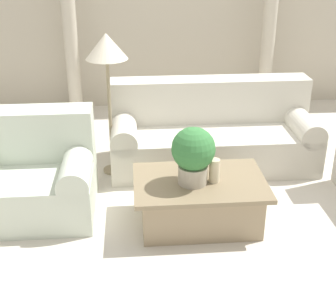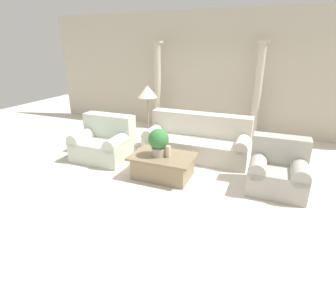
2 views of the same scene
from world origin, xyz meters
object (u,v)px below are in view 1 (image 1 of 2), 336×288
object	(u,v)px
sofa_long	(212,132)
potted_plant	(193,153)
loveseat	(31,174)
coffee_table	(199,201)
floor_lamp	(107,52)

from	to	relation	value
sofa_long	potted_plant	size ratio (longest dim) A/B	4.39
loveseat	coffee_table	world-z (taller)	loveseat
loveseat	potted_plant	bearing A→B (deg)	-15.12
loveseat	potted_plant	distance (m)	1.54
sofa_long	loveseat	bearing A→B (deg)	-155.04
coffee_table	floor_lamp	xyz separation A→B (m)	(-0.80, 1.06, 1.11)
floor_lamp	loveseat	bearing A→B (deg)	-135.89
loveseat	floor_lamp	bearing A→B (deg)	44.11
sofa_long	loveseat	world-z (taller)	same
sofa_long	potted_plant	world-z (taller)	potted_plant
loveseat	potted_plant	xyz separation A→B (m)	(1.45, -0.39, 0.34)
loveseat	coffee_table	distance (m)	1.57
sofa_long	coffee_table	xyz separation A→B (m)	(-0.31, -1.21, -0.14)
loveseat	potted_plant	size ratio (longest dim) A/B	2.26
loveseat	coffee_table	bearing A→B (deg)	-13.29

